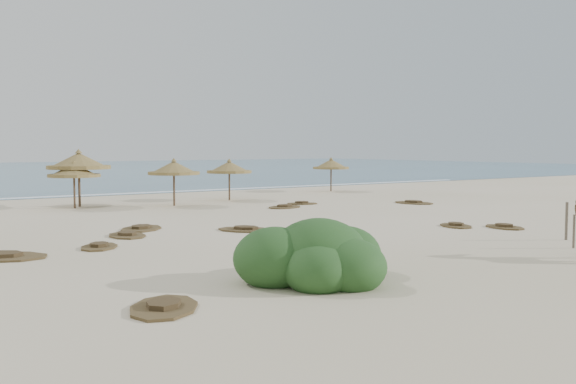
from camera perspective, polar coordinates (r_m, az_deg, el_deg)
name	(u,v)px	position (r m, az deg, el deg)	size (l,w,h in m)	color
ground	(329,248)	(19.96, 3.69, -5.00)	(160.00, 160.00, 0.00)	beige
foam_line	(78,196)	(43.33, -18.20, -0.32)	(70.00, 0.60, 0.01)	white
palapa_2	(74,171)	(34.40, -18.49, 1.78)	(3.06, 3.06, 2.46)	#4E3B28
palapa_3	(79,162)	(35.27, -18.11, 2.56)	(3.46, 3.46, 3.04)	#4E3B28
palapa_4	(174,169)	(34.57, -10.11, 2.05)	(3.27, 3.27, 2.56)	#4E3B28
palapa_5	(229,168)	(37.79, -5.24, 2.15)	(3.11, 3.11, 2.46)	#4E3B28
palapa_6	(331,165)	(45.51, 3.85, 2.44)	(3.17, 3.17, 2.43)	#4E3B28
fence_post_near	(567,221)	(23.52, 23.52, -2.38)	(0.10, 0.10, 1.28)	#6F6153
fence_post_far	(574,231)	(21.72, 24.07, -3.21)	(0.08, 0.08, 1.05)	#6F6153
bush	(318,257)	(14.99, 2.68, -5.83)	(3.83, 3.37, 1.71)	#275022
scrub_1	(2,256)	(19.86, -24.05, -5.24)	(3.07, 2.87, 0.16)	brown
scrub_2	(127,235)	(23.19, -14.12, -3.72)	(1.45, 2.04, 0.16)	brown
scrub_3	(246,229)	(24.12, -3.78, -3.32)	(2.43, 2.63, 0.16)	brown
scrub_4	(456,225)	(26.09, 14.70, -2.89)	(1.68, 1.99, 0.16)	brown
scrub_5	(414,202)	(36.32, 11.10, -0.92)	(1.89, 2.59, 0.16)	brown
scrub_7	(285,207)	(33.13, -0.29, -1.31)	(2.48, 2.05, 0.16)	brown
scrub_9	(301,251)	(19.12, 1.19, -5.24)	(2.52, 2.53, 0.16)	brown
scrub_10	(302,203)	(35.16, 1.25, -1.01)	(2.03, 1.77, 0.16)	brown
scrub_11	(164,307)	(12.78, -10.99, -9.96)	(2.21, 2.40, 0.16)	brown
scrub_12	(504,227)	(26.21, 18.69, -2.93)	(1.47, 1.96, 0.16)	brown
scrub_13	(141,228)	(25.00, -12.92, -3.15)	(2.53, 2.61, 0.16)	brown
scrub_14	(99,246)	(20.79, -16.45, -4.65)	(1.80, 2.00, 0.16)	brown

